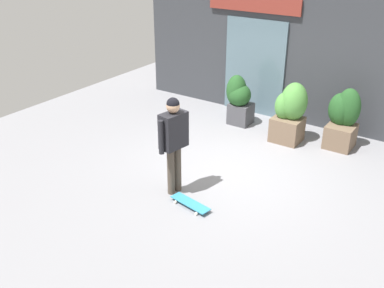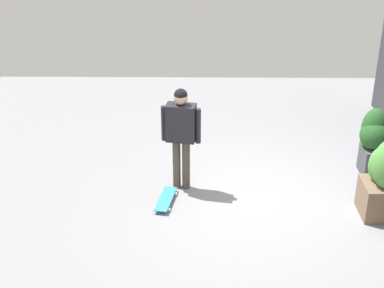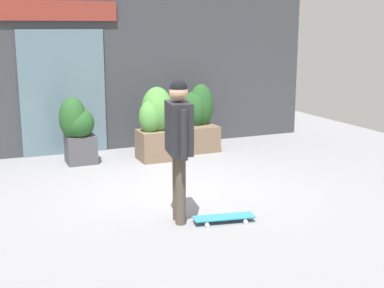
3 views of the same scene
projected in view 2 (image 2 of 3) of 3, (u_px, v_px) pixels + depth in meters
ground_plane at (252, 200)px, 9.21m from camera, size 12.00×12.00×0.00m
skateboarder at (181, 128)px, 9.10m from camera, size 0.34×0.64×1.76m
skateboard at (166, 199)px, 9.10m from camera, size 0.79×0.35×0.08m
planter_box_left at (375, 140)px, 9.78m from camera, size 0.61×0.55×1.19m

